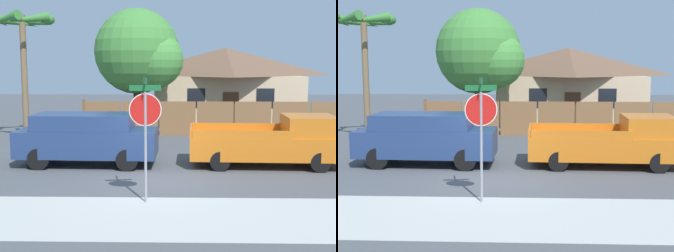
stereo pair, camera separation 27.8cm
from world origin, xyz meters
TOP-DOWN VIEW (x-y plane):
  - ground_plane at (0.00, 0.00)m, footprint 80.00×80.00m
  - sidewalk_strip at (0.00, -3.60)m, footprint 36.00×3.20m
  - wooden_fence at (2.62, 9.09)m, footprint 13.39×0.12m
  - house at (3.73, 15.49)m, footprint 9.36×7.19m
  - oak_tree at (-1.21, 10.34)m, footprint 4.68×4.46m
  - palm_tree at (-6.23, 6.84)m, footprint 2.87×3.08m
  - red_suv at (-2.48, 2.06)m, footprint 4.97×2.09m
  - orange_pickup at (4.14, 2.05)m, footprint 5.45×2.23m
  - stop_sign at (-0.07, -2.41)m, footprint 0.83×0.72m

SIDE VIEW (x-z plane):
  - ground_plane at x=0.00m, z-range 0.00..0.00m
  - sidewalk_strip at x=0.00m, z-range 0.00..0.01m
  - wooden_fence at x=2.62m, z-range -0.05..1.77m
  - orange_pickup at x=4.14m, z-range -0.04..1.76m
  - red_suv at x=-2.48m, z-range 0.08..1.93m
  - stop_sign at x=-0.07m, z-range 0.58..3.83m
  - house at x=3.73m, z-range 0.08..4.66m
  - oak_tree at x=-1.21m, z-range 0.90..7.37m
  - palm_tree at x=-6.23m, z-range 2.11..7.96m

